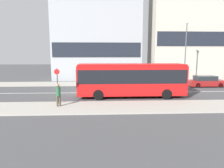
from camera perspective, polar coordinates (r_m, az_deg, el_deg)
ground_plane at (r=21.80m, az=-7.18°, el=-2.48°), size 120.00×120.00×0.00m
sidewalk_near at (r=15.72m, az=-8.92°, el=-6.62°), size 44.00×3.50×0.13m
sidewalk_far at (r=27.93m, az=-6.21°, el=0.12°), size 44.00×3.50×0.13m
lane_centerline at (r=21.80m, az=-7.18°, el=-2.47°), size 41.80×0.16×0.01m
apartment_block_left_tower at (r=33.87m, az=-4.33°, el=16.22°), size 13.98×5.54×17.35m
apartment_block_right_tower at (r=37.11m, az=21.13°, el=19.83°), size 12.12×5.30×23.50m
city_bus at (r=19.32m, az=5.44°, el=1.69°), size 10.21×2.60×3.21m
parked_car_0 at (r=28.18m, az=25.20°, el=0.64°), size 4.60×1.79×1.41m
pedestrian_near_stop at (r=15.94m, az=-15.09°, el=-2.66°), size 0.34×0.34×1.76m
bus_stop_sign at (r=16.78m, az=-15.33°, el=0.22°), size 0.44×0.12×2.89m
street_lamp at (r=28.60m, az=20.32°, el=9.89°), size 0.36×0.36×8.27m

